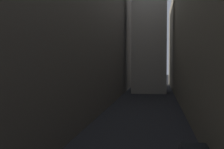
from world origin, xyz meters
name	(u,v)px	position (x,y,z in m)	size (l,w,h in m)	color
ground_plane	(144,110)	(0.00, 48.00, 0.00)	(264.00, 264.00, 0.00)	#232326
building_block_left	(72,29)	(-11.30, 50.00, 12.05)	(11.61, 108.00, 24.10)	#60594F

